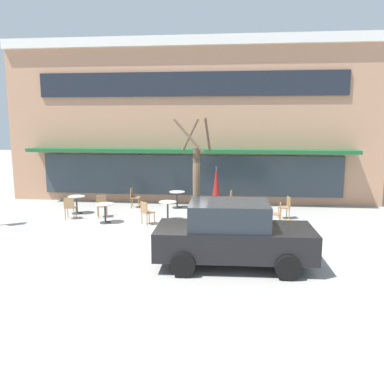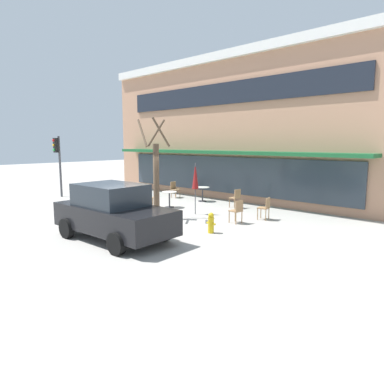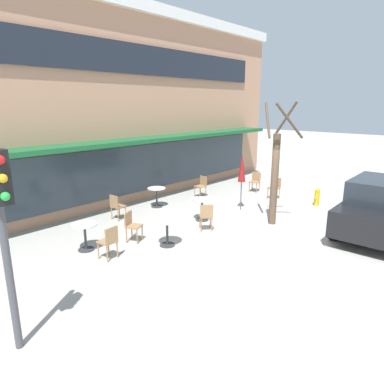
% 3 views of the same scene
% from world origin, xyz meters
% --- Properties ---
extents(ground_plane, '(80.00, 80.00, 0.00)m').
position_xyz_m(ground_plane, '(0.00, 0.00, 0.00)').
color(ground_plane, '#ADA8A0').
extents(building_facade, '(17.81, 9.10, 7.72)m').
position_xyz_m(building_facade, '(0.00, 9.97, 3.86)').
color(building_facade, tan).
rests_on(building_facade, ground).
extents(cafe_table_near_wall, '(0.70, 0.70, 0.76)m').
position_xyz_m(cafe_table_near_wall, '(-0.45, 2.40, 0.52)').
color(cafe_table_near_wall, '#333338').
rests_on(cafe_table_near_wall, ground).
extents(cafe_table_streetside, '(0.70, 0.70, 0.76)m').
position_xyz_m(cafe_table_streetside, '(-0.42, 4.75, 0.52)').
color(cafe_table_streetside, '#333338').
rests_on(cafe_table_streetside, ground).
extents(cafe_table_by_tree, '(0.70, 0.70, 0.76)m').
position_xyz_m(cafe_table_by_tree, '(-4.49, 3.16, 0.52)').
color(cafe_table_by_tree, '#333338').
rests_on(cafe_table_by_tree, ground).
extents(cafe_table_mid_patio, '(0.70, 0.70, 0.76)m').
position_xyz_m(cafe_table_mid_patio, '(-2.77, 1.71, 0.52)').
color(cafe_table_mid_patio, '#333338').
rests_on(cafe_table_mid_patio, ground).
extents(patio_umbrella_green_folded, '(0.28, 0.28, 2.20)m').
position_xyz_m(patio_umbrella_green_folded, '(1.47, 2.11, 1.63)').
color(patio_umbrella_green_folded, '#4C4C51').
rests_on(patio_umbrella_green_folded, ground).
extents(cafe_chair_0, '(0.46, 0.46, 0.89)m').
position_xyz_m(cafe_chair_0, '(4.23, 3.20, 0.53)').
color(cafe_chair_0, '#9E754C').
rests_on(cafe_chair_0, ground).
extents(cafe_chair_1, '(0.44, 0.44, 0.89)m').
position_xyz_m(cafe_chair_1, '(3.77, 1.94, 0.53)').
color(cafe_chair_1, '#9E754C').
rests_on(cafe_chair_1, ground).
extents(cafe_chair_2, '(0.45, 0.45, 0.89)m').
position_xyz_m(cafe_chair_2, '(1.92, 4.45, 0.53)').
color(cafe_chair_2, '#9E754C').
rests_on(cafe_chair_2, ground).
extents(cafe_chair_3, '(0.42, 0.42, 0.89)m').
position_xyz_m(cafe_chair_3, '(-2.38, 4.63, 0.53)').
color(cafe_chair_3, '#9E754C').
rests_on(cafe_chair_3, ground).
extents(cafe_chair_4, '(0.44, 0.44, 0.89)m').
position_xyz_m(cafe_chair_4, '(-4.38, 2.19, 0.53)').
color(cafe_chair_4, '#9E754C').
rests_on(cafe_chair_4, ground).
extents(cafe_chair_5, '(0.57, 0.57, 0.89)m').
position_xyz_m(cafe_chair_5, '(-1.14, 1.64, 0.53)').
color(cafe_chair_5, '#9E754C').
rests_on(cafe_chair_5, ground).
extents(cafe_chair_6, '(0.53, 0.53, 0.89)m').
position_xyz_m(cafe_chair_6, '(-3.24, 2.72, 0.53)').
color(cafe_chair_6, '#9E754C').
rests_on(cafe_chair_6, ground).
extents(parked_sedan, '(4.26, 2.13, 1.76)m').
position_xyz_m(parked_sedan, '(2.16, -2.49, 0.88)').
color(parked_sedan, black).
rests_on(parked_sedan, ground).
extents(street_tree, '(1.21, 1.27, 4.01)m').
position_xyz_m(street_tree, '(0.88, 0.42, 1.75)').
color(street_tree, brown).
rests_on(street_tree, ground).
extents(traffic_light_pole, '(0.26, 0.44, 3.40)m').
position_xyz_m(traffic_light_pole, '(-7.34, 0.41, 2.30)').
color(traffic_light_pole, '#47474C').
rests_on(traffic_light_pole, ground).
extents(fire_hydrant, '(0.36, 0.20, 0.71)m').
position_xyz_m(fire_hydrant, '(3.94, 0.18, 0.35)').
color(fire_hydrant, gold).
rests_on(fire_hydrant, ground).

